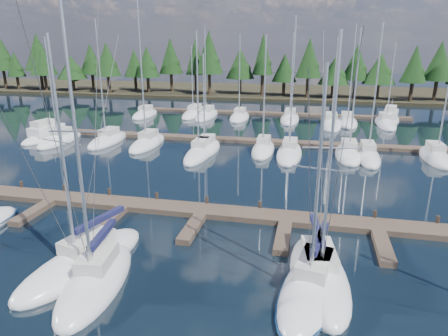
% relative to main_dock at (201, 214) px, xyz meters
% --- Properties ---
extents(ground, '(260.00, 260.00, 0.00)m').
position_rel_main_dock_xyz_m(ground, '(0.00, 12.64, -0.20)').
color(ground, black).
rests_on(ground, ground).
extents(far_shore, '(220.00, 30.00, 0.60)m').
position_rel_main_dock_xyz_m(far_shore, '(0.00, 72.64, 0.10)').
color(far_shore, '#2A2617').
rests_on(far_shore, ground).
extents(main_dock, '(44.00, 6.13, 0.90)m').
position_rel_main_dock_xyz_m(main_dock, '(0.00, 0.00, 0.00)').
color(main_dock, '#4D3D30').
rests_on(main_dock, ground).
extents(back_docks, '(50.00, 21.80, 0.40)m').
position_rel_main_dock_xyz_m(back_docks, '(0.00, 32.23, -0.00)').
color(back_docks, '#4D3D30').
rests_on(back_docks, ground).
extents(front_sailboat_2, '(5.31, 9.41, 13.21)m').
position_rel_main_dock_xyz_m(front_sailboat_2, '(-4.67, -7.75, 0.07)').
color(front_sailboat_2, silver).
rests_on(front_sailboat_2, ground).
extents(front_sailboat_3, '(3.71, 8.05, 14.90)m').
position_rel_main_dock_xyz_m(front_sailboat_3, '(-3.04, -9.25, 0.10)').
color(front_sailboat_3, silver).
rests_on(front_sailboat_3, ground).
extents(front_sailboat_4, '(4.46, 9.21, 12.02)m').
position_rel_main_dock_xyz_m(front_sailboat_4, '(7.82, -7.38, 0.07)').
color(front_sailboat_4, silver).
rests_on(front_sailboat_4, ground).
extents(front_sailboat_5, '(4.10, 8.87, 13.33)m').
position_rel_main_dock_xyz_m(front_sailboat_5, '(8.17, -6.34, 0.08)').
color(front_sailboat_5, silver).
rests_on(front_sailboat_5, ground).
extents(back_sailboat_rows, '(46.17, 33.37, 17.21)m').
position_rel_main_dock_xyz_m(back_sailboat_rows, '(-0.36, 27.75, 0.06)').
color(back_sailboat_rows, silver).
rests_on(back_sailboat_rows, ground).
extents(motor_yacht_left, '(3.99, 8.51, 4.08)m').
position_rel_main_dock_xyz_m(motor_yacht_left, '(-25.74, 18.81, 0.25)').
color(motor_yacht_left, silver).
rests_on(motor_yacht_left, ground).
extents(motor_yacht_right, '(4.60, 8.63, 4.10)m').
position_rel_main_dock_xyz_m(motor_yacht_right, '(19.36, 40.58, 0.26)').
color(motor_yacht_right, silver).
rests_on(motor_yacht_right, ground).
extents(tree_line, '(184.18, 11.59, 13.61)m').
position_rel_main_dock_xyz_m(tree_line, '(-0.19, 62.80, 7.26)').
color(tree_line, black).
rests_on(tree_line, far_shore).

